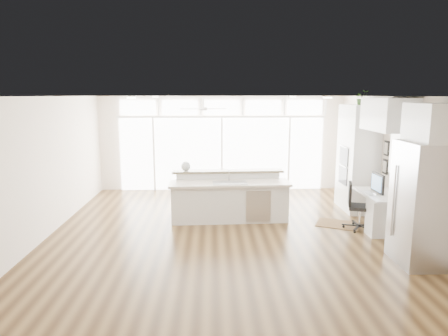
{
  "coord_description": "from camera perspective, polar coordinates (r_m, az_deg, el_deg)",
  "views": [
    {
      "loc": [
        -0.29,
        -7.44,
        2.72
      ],
      "look_at": [
        -0.04,
        0.6,
        1.25
      ],
      "focal_mm": 32.0,
      "sensor_mm": 36.0,
      "label": 1
    }
  ],
  "objects": [
    {
      "name": "floor",
      "position": [
        7.93,
        0.44,
        -9.77
      ],
      "size": [
        7.0,
        8.0,
        0.02
      ],
      "primitive_type": "cube",
      "color": "#3B2612",
      "rests_on": "ground"
    },
    {
      "name": "ceiling",
      "position": [
        7.45,
        0.47,
        10.21
      ],
      "size": [
        7.0,
        8.0,
        0.02
      ],
      "primitive_type": "cube",
      "color": "white",
      "rests_on": "wall_back"
    },
    {
      "name": "wall_back",
      "position": [
        11.53,
        -0.32,
        3.54
      ],
      "size": [
        7.0,
        0.04,
        2.7
      ],
      "primitive_type": "cube",
      "color": "white",
      "rests_on": "floor"
    },
    {
      "name": "wall_front",
      "position": [
        3.72,
        2.9,
        -11.28
      ],
      "size": [
        7.0,
        0.04,
        2.7
      ],
      "primitive_type": "cube",
      "color": "white",
      "rests_on": "floor"
    },
    {
      "name": "wall_left",
      "position": [
        8.22,
        -24.73,
        -0.19
      ],
      "size": [
        0.04,
        8.0,
        2.7
      ],
      "primitive_type": "cube",
      "color": "white",
      "rests_on": "floor"
    },
    {
      "name": "wall_right",
      "position": [
        8.47,
        24.85,
        0.08
      ],
      "size": [
        0.04,
        8.0,
        2.7
      ],
      "primitive_type": "cube",
      "color": "white",
      "rests_on": "floor"
    },
    {
      "name": "glass_wall",
      "position": [
        11.51,
        -0.31,
        2.02
      ],
      "size": [
        5.8,
        0.06,
        2.08
      ],
      "primitive_type": "cube",
      "color": "white",
      "rests_on": "wall_back"
    },
    {
      "name": "transom_row",
      "position": [
        11.39,
        -0.32,
        8.65
      ],
      "size": [
        5.9,
        0.06,
        0.4
      ],
      "primitive_type": "cube",
      "color": "white",
      "rests_on": "wall_back"
    },
    {
      "name": "desk_window",
      "position": [
        8.68,
        23.84,
        1.73
      ],
      "size": [
        0.04,
        0.85,
        0.85
      ],
      "primitive_type": "cube",
      "color": "white",
      "rests_on": "wall_right"
    },
    {
      "name": "ceiling_fan",
      "position": [
        10.25,
        -2.99,
        9.0
      ],
      "size": [
        1.16,
        1.16,
        0.32
      ],
      "primitive_type": "cube",
      "color": "white",
      "rests_on": "ceiling"
    },
    {
      "name": "recessed_lights",
      "position": [
        7.65,
        0.41,
        10.06
      ],
      "size": [
        3.4,
        3.0,
        0.02
      ],
      "primitive_type": "cube",
      "color": "white",
      "rests_on": "ceiling"
    },
    {
      "name": "oven_cabinet",
      "position": [
        9.98,
        18.54,
        1.35
      ],
      "size": [
        0.64,
        1.2,
        2.5
      ],
      "primitive_type": "cube",
      "color": "silver",
      "rests_on": "floor"
    },
    {
      "name": "desk_nook",
      "position": [
        8.78,
        21.33,
        -5.82
      ],
      "size": [
        0.72,
        1.3,
        0.76
      ],
      "primitive_type": "cube",
      "color": "silver",
      "rests_on": "floor"
    },
    {
      "name": "upper_cabinets",
      "position": [
        8.49,
        22.46,
        7.09
      ],
      "size": [
        0.64,
        1.3,
        0.64
      ],
      "primitive_type": "cube",
      "color": "silver",
      "rests_on": "wall_right"
    },
    {
      "name": "refrigerator",
      "position": [
        7.19,
        26.62,
        -4.61
      ],
      "size": [
        0.76,
        0.9,
        2.0
      ],
      "primitive_type": "cube",
      "color": "#ABACB0",
      "rests_on": "floor"
    },
    {
      "name": "fridge_cabinet",
      "position": [
        7.02,
        27.91,
        5.73
      ],
      "size": [
        0.64,
        0.9,
        0.6
      ],
      "primitive_type": "cube",
      "color": "silver",
      "rests_on": "wall_right"
    },
    {
      "name": "framed_photos",
      "position": [
        9.26,
        22.14,
        1.4
      ],
      "size": [
        0.06,
        0.22,
        0.8
      ],
      "primitive_type": "cube",
      "color": "black",
      "rests_on": "wall_right"
    },
    {
      "name": "kitchen_island",
      "position": [
        8.76,
        0.78,
        -4.17
      ],
      "size": [
        2.66,
        1.09,
        1.04
      ],
      "primitive_type": "cube",
      "rotation": [
        0.0,
        0.0,
        0.04
      ],
      "color": "silver",
      "rests_on": "floor"
    },
    {
      "name": "rug",
      "position": [
        8.95,
        15.96,
        -7.71
      ],
      "size": [
        1.06,
        0.94,
        0.01
      ],
      "primitive_type": "cube",
      "rotation": [
        0.0,
        0.0,
        -0.42
      ],
      "color": "#3C2613",
      "rests_on": "floor"
    },
    {
      "name": "office_chair",
      "position": [
        8.63,
        18.85,
        -5.24
      ],
      "size": [
        0.61,
        0.59,
        0.96
      ],
      "primitive_type": "cube",
      "rotation": [
        0.0,
        0.0,
        -0.29
      ],
      "color": "black",
      "rests_on": "floor"
    },
    {
      "name": "fishbowl",
      "position": [
        9.0,
        -5.46,
        0.26
      ],
      "size": [
        0.24,
        0.24,
        0.22
      ],
      "primitive_type": "sphere",
      "rotation": [
        0.0,
        0.0,
        0.13
      ],
      "color": "silver",
      "rests_on": "kitchen_island"
    },
    {
      "name": "monitor",
      "position": [
        8.61,
        21.1,
        -2.01
      ],
      "size": [
        0.1,
        0.53,
        0.44
      ],
      "primitive_type": "cube",
      "rotation": [
        0.0,
        0.0,
        0.03
      ],
      "color": "black",
      "rests_on": "desk_nook"
    },
    {
      "name": "keyboard",
      "position": [
        8.59,
        19.97,
        -3.41
      ],
      "size": [
        0.15,
        0.31,
        0.02
      ],
      "primitive_type": "cube",
      "rotation": [
        0.0,
        0.0,
        -0.13
      ],
      "color": "silver",
      "rests_on": "desk_nook"
    },
    {
      "name": "potted_plant",
      "position": [
        9.87,
        19.0,
        9.27
      ],
      "size": [
        0.33,
        0.36,
        0.26
      ],
      "primitive_type": "imported",
      "rotation": [
        0.0,
        0.0,
        0.11
      ],
      "color": "#396029",
      "rests_on": "oven_cabinet"
    }
  ]
}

